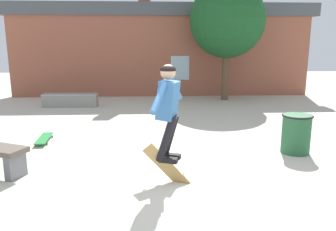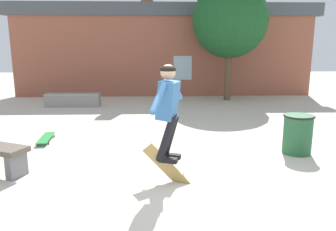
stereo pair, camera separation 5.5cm
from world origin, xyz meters
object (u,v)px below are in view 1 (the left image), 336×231
(trash_bin, at_px, (296,133))
(skater, at_px, (168,105))
(skateboard_flipping, at_px, (167,167))
(tree_right, at_px, (227,20))
(skate_ledge, at_px, (70,100))
(skateboard_resting, at_px, (44,138))

(trash_bin, xyz_separation_m, skater, (-2.39, -1.16, 0.75))
(skateboard_flipping, bearing_deg, tree_right, 75.94)
(skate_ledge, relative_size, skater, 1.27)
(tree_right, height_order, skateboard_flipping, tree_right)
(skateboard_resting, bearing_deg, skate_ledge, -179.91)
(trash_bin, relative_size, skateboard_resting, 0.81)
(trash_bin, distance_m, skater, 2.76)
(tree_right, xyz_separation_m, trash_bin, (-0.03, -5.97, -2.40))
(skater, relative_size, skateboard_resting, 1.55)
(tree_right, relative_size, skater, 3.00)
(tree_right, xyz_separation_m, skateboard_resting, (-4.84, -5.01, -2.70))
(skateboard_flipping, relative_size, skateboard_resting, 0.82)
(skater, height_order, skateboard_resting, skater)
(skateboard_flipping, distance_m, skateboard_resting, 3.24)
(skate_ledge, distance_m, trash_bin, 7.15)
(skate_ledge, bearing_deg, skater, -63.48)
(tree_right, xyz_separation_m, skate_ledge, (-5.23, -1.07, -2.56))
(trash_bin, bearing_deg, skate_ledge, 136.73)
(trash_bin, distance_m, skateboard_flipping, 2.70)
(skater, bearing_deg, skate_ledge, 134.98)
(skate_ledge, distance_m, skateboard_flipping, 6.71)
(skater, xyz_separation_m, skateboard_resting, (-2.43, 2.12, -1.06))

